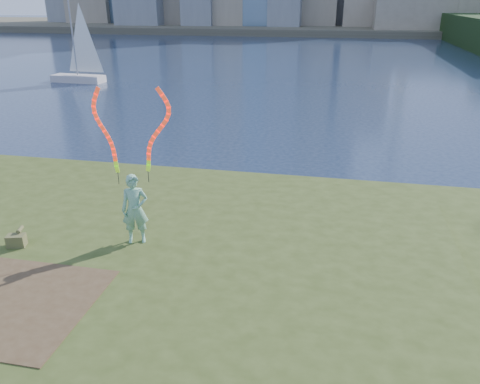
# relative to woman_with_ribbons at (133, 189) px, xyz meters

# --- Properties ---
(ground) EXTENTS (320.00, 320.00, 0.00)m
(ground) POSITION_rel_woman_with_ribbons_xyz_m (0.76, 0.26, -2.19)
(ground) COLOR #18253E
(ground) RESTS_ON ground
(grassy_knoll) EXTENTS (20.00, 18.00, 0.80)m
(grassy_knoll) POSITION_rel_woman_with_ribbons_xyz_m (0.76, -2.03, -1.86)
(grassy_knoll) COLOR #344318
(grassy_knoll) RESTS_ON ground
(dirt_patch) EXTENTS (3.20, 3.00, 0.02)m
(dirt_patch) POSITION_rel_woman_with_ribbons_xyz_m (-1.44, -2.94, -1.38)
(dirt_patch) COLOR #47331E
(dirt_patch) RESTS_ON grassy_knoll
(far_shore) EXTENTS (320.00, 40.00, 1.20)m
(far_shore) POSITION_rel_woman_with_ribbons_xyz_m (0.76, 95.26, -1.59)
(far_shore) COLOR #4B4637
(far_shore) RESTS_ON ground
(woman_with_ribbons) EXTENTS (2.00, 0.77, 4.13)m
(woman_with_ribbons) POSITION_rel_woman_with_ribbons_xyz_m (0.00, 0.00, 0.00)
(woman_with_ribbons) COLOR #1D7948
(woman_with_ribbons) RESTS_ON grassy_knoll
(canvas_bag) EXTENTS (0.48, 0.54, 0.40)m
(canvas_bag) POSITION_rel_woman_with_ribbons_xyz_m (-2.80, -0.83, -1.23)
(canvas_bag) COLOR #474A26
(canvas_bag) RESTS_ON grassy_knoll
(sailboat) EXTENTS (4.63, 1.67, 6.98)m
(sailboat) POSITION_rel_woman_with_ribbons_xyz_m (-15.90, 25.67, -1.00)
(sailboat) COLOR beige
(sailboat) RESTS_ON ground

